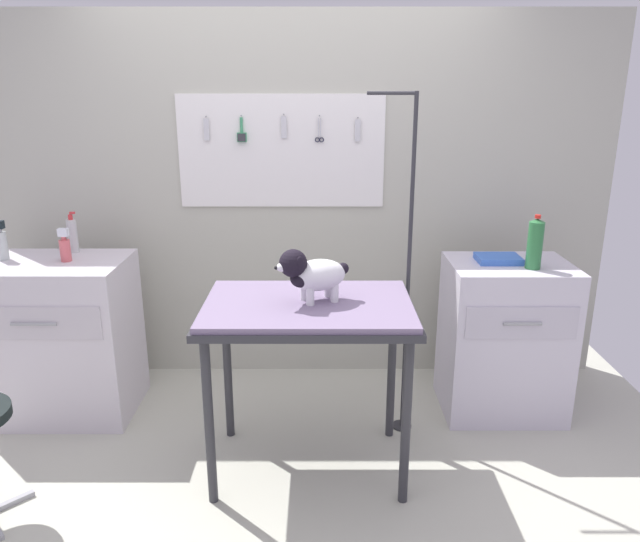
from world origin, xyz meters
TOP-DOWN VIEW (x-y plane):
  - ground at (0.00, 0.00)m, footprint 4.40×4.00m
  - rear_wall_panel at (-0.00, 1.28)m, footprint 4.00×0.11m
  - grooming_table at (0.11, 0.16)m, footprint 1.00×0.68m
  - grooming_arm at (0.63, 0.52)m, footprint 0.30×0.11m
  - dog at (0.13, 0.16)m, footprint 0.35×0.25m
  - counter_left at (-1.33, 0.72)m, footprint 0.80×0.58m
  - cabinet_right at (1.24, 0.73)m, footprint 0.68×0.54m
  - spray_bottle_short at (-1.61, 0.75)m, footprint 0.06×0.06m
  - detangler_spray at (-1.28, 0.91)m, footprint 0.06×0.06m
  - pump_bottle_white at (-1.25, 0.72)m, footprint 0.06×0.06m
  - soda_bottle at (1.33, 0.64)m, footprint 0.08×0.08m
  - supply_tray at (1.18, 0.76)m, footprint 0.24×0.18m

SIDE VIEW (x-z plane):
  - ground at x=0.00m, z-range -0.04..0.00m
  - cabinet_right at x=1.24m, z-range 0.00..0.91m
  - counter_left at x=-1.33m, z-range 0.00..0.92m
  - grooming_table at x=0.11m, z-range 0.35..1.24m
  - grooming_arm at x=0.63m, z-range -0.06..1.78m
  - supply_tray at x=1.18m, z-range 0.91..0.94m
  - pump_bottle_white at x=-1.25m, z-range 0.91..1.10m
  - spray_bottle_short at x=-1.61m, z-range 0.91..1.13m
  - dog at x=0.13m, z-range 0.90..1.16m
  - detangler_spray at x=-1.28m, z-range 0.91..1.15m
  - soda_bottle at x=1.33m, z-range 0.90..1.20m
  - rear_wall_panel at x=0.00m, z-range 0.01..2.31m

